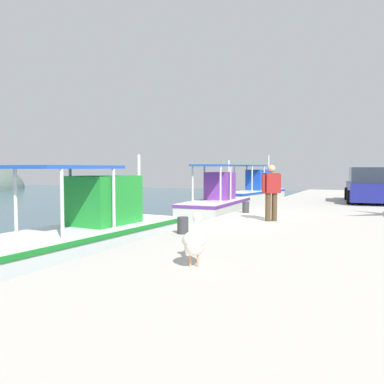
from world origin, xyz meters
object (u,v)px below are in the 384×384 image
object	(u,v)px
fishing_boat_second	(88,234)
fishing_boat_fourth	(254,194)
fishing_boat_third	(216,204)
fisherman_standing	(271,190)
parked_car	(368,186)
mooring_bollard_nearest	(183,225)
mooring_bollard_second	(246,207)
pelican	(195,241)

from	to	relation	value
fishing_boat_second	fishing_boat_fourth	bearing A→B (deg)	1.09
fishing_boat_third	fisherman_standing	bearing A→B (deg)	-144.68
parked_car	mooring_bollard_nearest	size ratio (longest dim) A/B	10.80
fishing_boat_second	mooring_bollard_second	distance (m)	5.86
parked_car	mooring_bollard_second	xyz separation A→B (m)	(-6.33, 3.69, -0.52)
mooring_bollard_nearest	mooring_bollard_second	distance (m)	4.90
fishing_boat_third	mooring_bollard_second	bearing A→B (deg)	-145.33
fishing_boat_fourth	mooring_bollard_second	bearing A→B (deg)	-165.24
fishing_boat_second	pelican	xyz separation A→B (m)	(-2.32, -4.01, 0.50)
parked_car	fisherman_standing	bearing A→B (deg)	163.66
fisherman_standing	fishing_boat_third	bearing A→B (deg)	35.32
fishing_boat_third	fishing_boat_fourth	distance (m)	6.84
fishing_boat_second	mooring_bollard_nearest	world-z (taller)	fishing_boat_second
pelican	mooring_bollard_nearest	bearing A→B (deg)	29.57
pelican	parked_car	xyz separation A→B (m)	(13.96, -2.15, 0.32)
fishing_boat_third	parked_car	xyz separation A→B (m)	(2.67, -6.22, 0.81)
fishing_boat_fourth	pelican	distance (m)	18.63
fishing_boat_second	fisherman_standing	distance (m)	5.27
fishing_boat_fourth	pelican	size ratio (longest dim) A/B	6.60
parked_car	mooring_bollard_nearest	bearing A→B (deg)	161.79
fishing_boat_third	mooring_bollard_nearest	size ratio (longest dim) A/B	13.25
fishing_boat_second	pelican	world-z (taller)	fishing_boat_second
fishing_boat_second	fishing_boat_third	world-z (taller)	fishing_boat_second
mooring_bollard_nearest	mooring_bollard_second	size ratio (longest dim) A/B	1.03
fishing_boat_fourth	fisherman_standing	distance (m)	12.96
fishing_boat_fourth	pelican	bearing A→B (deg)	-166.61
pelican	mooring_bollard_second	xyz separation A→B (m)	(7.63, 1.55, -0.21)
mooring_bollard_second	parked_car	bearing A→B (deg)	-30.27
parked_car	mooring_bollard_second	world-z (taller)	parked_car
pelican	mooring_bollard_second	size ratio (longest dim) A/B	2.54
fishing_boat_second	pelican	bearing A→B (deg)	-120.08
mooring_bollard_second	fisherman_standing	bearing A→B (deg)	-143.37
fishing_boat_fourth	mooring_bollard_nearest	xyz separation A→B (m)	(-15.39, -2.77, 0.25)
fishing_boat_third	pelican	bearing A→B (deg)	-160.14
fishing_boat_third	parked_car	distance (m)	6.82
parked_car	mooring_bollard_second	size ratio (longest dim) A/B	11.16
fishing_boat_fourth	mooring_bollard_nearest	distance (m)	15.64
fishing_boat_fourth	parked_car	size ratio (longest dim) A/B	1.50
mooring_bollard_nearest	fishing_boat_second	bearing A→B (deg)	99.31
fishing_boat_third	mooring_bollard_second	size ratio (longest dim) A/B	13.69
fishing_boat_fourth	parked_car	bearing A→B (deg)	-122.81
fishing_boat_fourth	fishing_boat_second	bearing A→B (deg)	-178.91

